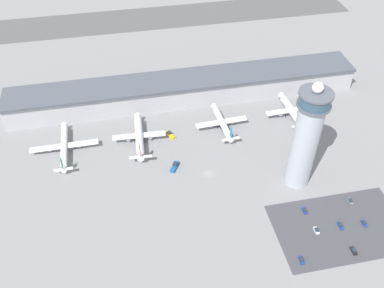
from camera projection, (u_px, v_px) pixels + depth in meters
name	position (u px, v px, depth m)	size (l,w,h in m)	color
ground_plane	(208.00, 174.00, 233.99)	(1000.00, 1000.00, 0.00)	gray
terminal_building	(185.00, 89.00, 279.15)	(226.28, 25.00, 16.56)	#B2B2B7
runway_strip	(159.00, 18.00, 374.14)	(339.41, 44.00, 0.01)	#515154
control_tower	(306.00, 138.00, 210.15)	(16.21, 16.21, 62.91)	#ADB2BC
parking_lot_surface	(340.00, 227.00, 207.41)	(64.00, 40.00, 0.01)	#424247
airplane_gate_alpha	(64.00, 146.00, 244.73)	(38.75, 39.96, 11.74)	white
airplane_gate_bravo	(139.00, 136.00, 250.24)	(31.27, 39.21, 14.27)	silver
airplane_gate_charlie	(222.00, 122.00, 259.99)	(32.28, 34.75, 12.63)	white
airplane_gate_delta	(291.00, 110.00, 268.24)	(32.19, 34.10, 14.40)	silver
service_truck_catering	(224.00, 129.00, 260.85)	(3.92, 7.74, 3.08)	black
service_truck_fuel	(170.00, 135.00, 256.86)	(5.83, 8.27, 2.68)	black
service_truck_baggage	(175.00, 166.00, 236.70)	(6.34, 8.22, 3.18)	black
car_grey_coupe	(340.00, 225.00, 207.48)	(1.92, 4.83, 1.59)	black
car_green_van	(301.00, 260.00, 193.34)	(1.82, 4.36, 1.46)	black
car_white_wagon	(305.00, 211.00, 214.41)	(1.83, 4.27, 1.41)	black
car_yellow_taxi	(364.00, 223.00, 208.59)	(1.98, 4.18, 1.41)	black
car_silver_sedan	(350.00, 201.00, 218.89)	(1.86, 4.15, 1.47)	black
car_maroon_suv	(316.00, 230.00, 205.34)	(1.98, 4.13, 1.57)	black
car_navy_sedan	(354.00, 251.00, 196.96)	(1.89, 4.54, 1.50)	black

